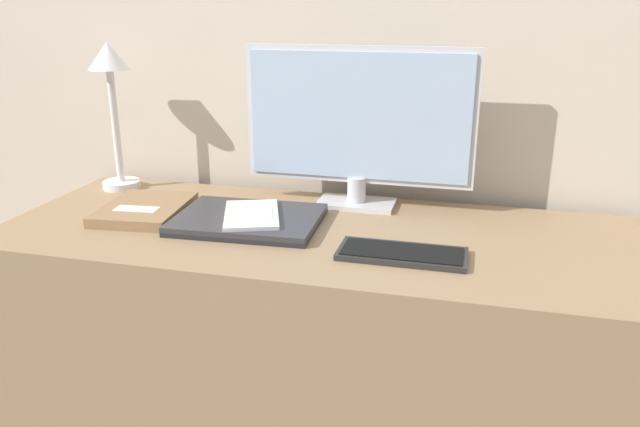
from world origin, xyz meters
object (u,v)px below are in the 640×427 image
object	(u,v)px
monitor	(358,123)
ereader	(252,214)
laptop	(248,220)
notebook	(145,209)
keyboard	(402,254)
desk_lamp	(111,87)

from	to	relation	value
monitor	ereader	distance (m)	0.35
laptop	ereader	distance (m)	0.02
ereader	notebook	world-z (taller)	ereader
keyboard	laptop	distance (m)	0.39
keyboard	ereader	bearing A→B (deg)	164.82
laptop	ereader	size ratio (longest dim) A/B	1.49
laptop	keyboard	bearing A→B (deg)	-15.77
notebook	keyboard	bearing A→B (deg)	-9.75
monitor	notebook	xyz separation A→B (m)	(-0.49, -0.20, -0.20)
laptop	notebook	xyz separation A→B (m)	(-0.27, 0.01, 0.00)
monitor	laptop	xyz separation A→B (m)	(-0.22, -0.20, -0.20)
monitor	keyboard	world-z (taller)	monitor
desk_lamp	notebook	bearing A→B (deg)	-46.76
monitor	notebook	size ratio (longest dim) A/B	2.19
laptop	desk_lamp	xyz separation A→B (m)	(-0.45, 0.20, 0.27)
ereader	desk_lamp	xyz separation A→B (m)	(-0.46, 0.20, 0.25)
ereader	keyboard	bearing A→B (deg)	-15.18
ereader	notebook	size ratio (longest dim) A/B	0.87
laptop	notebook	bearing A→B (deg)	178.87
monitor	laptop	size ratio (longest dim) A/B	1.68
notebook	monitor	bearing A→B (deg)	22.21
laptop	ereader	xyz separation A→B (m)	(0.01, -0.01, 0.02)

